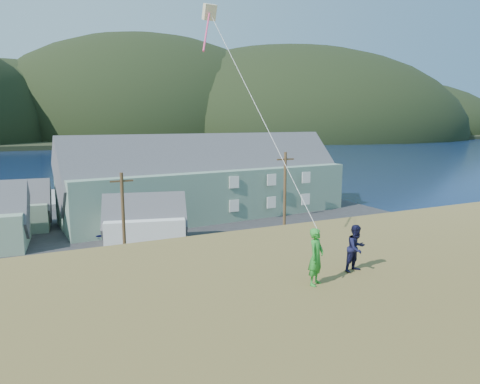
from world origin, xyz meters
name	(u,v)px	position (x,y,z in m)	size (l,w,h in m)	color
ground	(137,293)	(0.00, 0.00, 0.00)	(900.00, 900.00, 0.00)	#0A1638
grass_strip	(143,303)	(0.00, -2.00, 0.05)	(110.00, 8.00, 0.10)	#4C3D19
waterfront_lot	(102,235)	(0.00, 17.00, 0.06)	(72.00, 36.00, 0.12)	#28282B
wharf	(38,200)	(-6.00, 40.00, 0.45)	(26.00, 14.00, 0.90)	gray
far_shore	(44,136)	(0.00, 330.00, 1.00)	(900.00, 320.00, 2.00)	black
far_hills	(102,137)	(35.59, 279.38, 2.00)	(760.00, 265.00, 143.00)	black
lodge	(210,178)	(13.86, 21.05, 4.82)	(36.39, 12.99, 12.55)	slate
shed_white	(145,222)	(3.21, 10.96, 2.38)	(8.71, 6.75, 6.17)	silver
shed_palegreen_far	(0,209)	(-9.62, 23.17, 2.59)	(10.44, 6.42, 6.76)	slate
utility_poles	(107,225)	(-1.53, 1.50, 4.69)	(29.28, 0.24, 9.78)	#47331E
parked_cars	(18,228)	(-7.98, 20.52, 0.83)	(26.68, 13.02, 1.53)	#344C83
kite_flyer_green	(316,257)	(1.37, -19.10, 8.03)	(0.60, 0.40, 1.66)	#258A2A
kite_flyer_navy	(356,248)	(3.17, -18.70, 7.94)	(0.72, 0.56, 1.49)	black
kite_rig	(210,17)	(0.32, -13.76, 15.53)	(1.12, 3.04, 8.97)	beige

